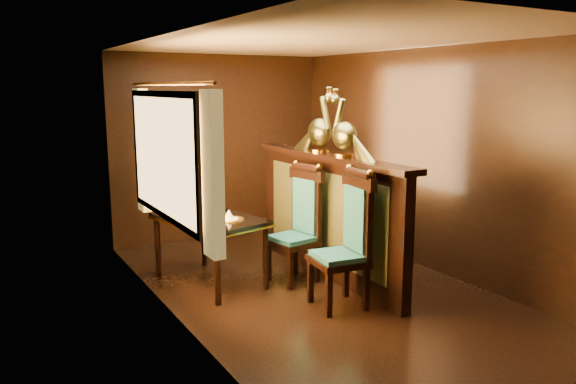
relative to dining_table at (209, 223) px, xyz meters
name	(u,v)px	position (x,y,z in m)	size (l,w,h in m)	color
ground	(317,289)	(0.89, -0.73, -0.66)	(5.00, 5.00, 0.00)	black
room_shell	(310,137)	(0.80, -0.71, 0.92)	(3.04, 5.04, 2.52)	black
partition	(327,213)	(1.21, -0.43, 0.05)	(0.26, 2.70, 1.36)	black
dining_table	(209,223)	(0.00, 0.00, 0.00)	(1.02, 1.38, 0.93)	black
chair_left	(350,234)	(0.93, -1.22, 0.04)	(0.53, 0.56, 1.34)	black
chair_right	(301,219)	(0.91, -0.36, 0.01)	(0.53, 0.55, 1.28)	black
peacock_left	(345,123)	(1.21, -0.71, 1.05)	(0.22, 0.58, 0.69)	#184930
peacock_right	(320,120)	(1.21, -0.25, 1.06)	(0.22, 0.60, 0.71)	#184930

